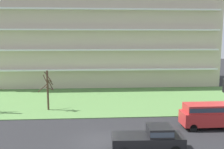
# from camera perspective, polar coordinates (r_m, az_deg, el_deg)

# --- Properties ---
(ground) EXTENTS (160.00, 160.00, 0.00)m
(ground) POSITION_cam_1_polar(r_m,az_deg,el_deg) (21.77, -2.99, -14.85)
(ground) COLOR #232326
(grass_lawn_strip) EXTENTS (80.00, 16.00, 0.08)m
(grass_lawn_strip) POSITION_cam_1_polar(r_m,az_deg,el_deg) (35.06, -3.31, -5.75)
(grass_lawn_strip) COLOR #547F42
(grass_lawn_strip) RESTS_ON ground
(apartment_building) EXTENTS (42.72, 14.82, 19.69)m
(apartment_building) POSITION_cam_1_polar(r_m,az_deg,el_deg) (48.95, -3.56, 9.82)
(apartment_building) COLOR beige
(apartment_building) RESTS_ON ground
(tree_left) EXTENTS (1.91, 1.91, 4.77)m
(tree_left) POSITION_cam_1_polar(r_m,az_deg,el_deg) (30.56, -14.33, -3.13)
(tree_left) COLOR #4C3828
(tree_left) RESTS_ON ground
(van_red_near_left) EXTENTS (5.21, 2.03, 2.36)m
(van_red_near_left) POSITION_cam_1_polar(r_m,az_deg,el_deg) (25.94, 21.04, -8.28)
(van_red_near_left) COLOR #B22828
(van_red_near_left) RESTS_ON ground
(pickup_black_center_left) EXTENTS (5.46, 2.16, 1.95)m
(pickup_black_center_left) POSITION_cam_1_polar(r_m,az_deg,el_deg) (19.95, 8.74, -14.00)
(pickup_black_center_left) COLOR black
(pickup_black_center_left) RESTS_ON ground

